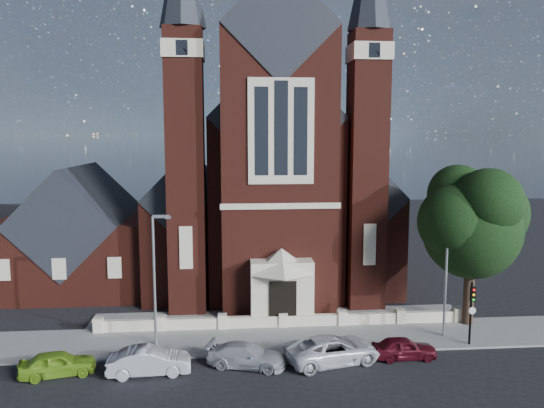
{
  "coord_description": "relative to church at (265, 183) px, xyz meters",
  "views": [
    {
      "loc": [
        -3.55,
        -27.27,
        12.74
      ],
      "look_at": [
        -0.26,
        12.0,
        7.63
      ],
      "focal_mm": 35.0,
      "sensor_mm": 36.0,
      "label": 1
    }
  ],
  "objects": [
    {
      "name": "street_lamp_right",
      "position": [
        10.09,
        -18.94,
        -3.59
      ],
      "size": [
        1.16,
        0.22,
        8.09
      ],
      "color": "gray",
      "rests_on": "ground"
    },
    {
      "name": "car_silver_b",
      "position": [
        -2.61,
        -22.2,
        -7.55
      ],
      "size": [
        4.74,
        2.99,
        1.28
      ],
      "primitive_type": "imported",
      "rotation": [
        0.0,
        0.0,
        1.28
      ],
      "color": "#ADAEB5",
      "rests_on": "ground"
    },
    {
      "name": "street_lamp_left",
      "position": [
        -7.91,
        -18.94,
        -3.59
      ],
      "size": [
        1.16,
        0.22,
        8.09
      ],
      "color": "gray",
      "rests_on": "ground"
    },
    {
      "name": "traffic_signal",
      "position": [
        11.0,
        -20.52,
        -5.6
      ],
      "size": [
        0.28,
        0.42,
        4.0
      ],
      "color": "black",
      "rests_on": "ground"
    },
    {
      "name": "ground",
      "position": [
        0.0,
        -7.94,
        -8.19
      ],
      "size": [
        120.0,
        120.0,
        0.0
      ],
      "primitive_type": "plane",
      "color": "black",
      "rests_on": "ground"
    },
    {
      "name": "church",
      "position": [
        0.0,
        0.0,
        0.0
      ],
      "size": [
        20.01,
        34.9,
        29.2
      ],
      "color": "#4F1D15",
      "rests_on": "ground"
    },
    {
      "name": "forecourt_wall",
      "position": [
        0.0,
        -16.44,
        -8.19
      ],
      "size": [
        24.0,
        0.4,
        0.9
      ],
      "primitive_type": "cube",
      "color": "beige",
      "rests_on": "ground"
    },
    {
      "name": "pavement_strip",
      "position": [
        0.0,
        -18.44,
        -8.19
      ],
      "size": [
        60.0,
        5.0,
        0.12
      ],
      "primitive_type": "cube",
      "color": "slate",
      "rests_on": "ground"
    },
    {
      "name": "forecourt_paving",
      "position": [
        0.0,
        -14.44,
        -8.19
      ],
      "size": [
        26.0,
        3.0,
        0.14
      ],
      "primitive_type": "cube",
      "color": "slate",
      "rests_on": "ground"
    },
    {
      "name": "car_dark_red",
      "position": [
        6.42,
        -21.88,
        -7.56
      ],
      "size": [
        3.69,
        1.49,
        1.26
      ],
      "primitive_type": "imported",
      "rotation": [
        0.0,
        0.0,
        1.57
      ],
      "color": "#4E0D18",
      "rests_on": "ground"
    },
    {
      "name": "car_silver_a",
      "position": [
        -7.86,
        -22.69,
        -7.46
      ],
      "size": [
        4.5,
        1.86,
        1.45
      ],
      "primitive_type": "imported",
      "rotation": [
        0.0,
        0.0,
        1.65
      ],
      "color": "#ABADB3",
      "rests_on": "ground"
    },
    {
      "name": "car_lime_van",
      "position": [
        -12.7,
        -22.46,
        -7.52
      ],
      "size": [
        4.16,
        2.41,
        1.33
      ],
      "primitive_type": "imported",
      "rotation": [
        0.0,
        0.0,
        1.8
      ],
      "color": "#73A721",
      "rests_on": "ground"
    },
    {
      "name": "car_white_suv",
      "position": [
        2.27,
        -22.06,
        -7.43
      ],
      "size": [
        5.89,
        3.77,
        1.51
      ],
      "primitive_type": "imported",
      "rotation": [
        0.0,
        0.0,
        1.82
      ],
      "color": "silver",
      "rests_on": "ground"
    },
    {
      "name": "parish_hall",
      "position": [
        -16.0,
        -4.94,
        -4.17
      ],
      "size": [
        12.0,
        12.2,
        10.24
      ],
      "color": "#4F1D15",
      "rests_on": "ground"
    },
    {
      "name": "street_tree",
      "position": [
        12.6,
        -17.23,
        -1.23
      ],
      "size": [
        6.4,
        6.6,
        10.7
      ],
      "color": "black",
      "rests_on": "ground"
    }
  ]
}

